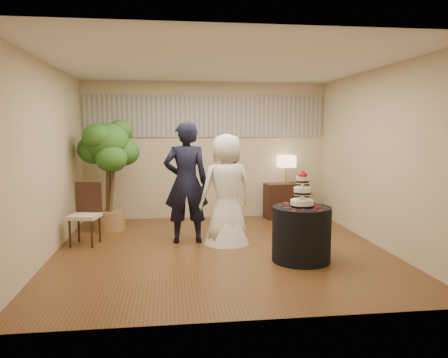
{
  "coord_description": "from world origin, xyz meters",
  "views": [
    {
      "loc": [
        -0.78,
        -6.49,
        1.87
      ],
      "look_at": [
        0.1,
        0.4,
        1.05
      ],
      "focal_mm": 35.0,
      "sensor_mm": 36.0,
      "label": 1
    }
  ],
  "objects": [
    {
      "name": "side_chair",
      "position": [
        -2.12,
        0.57,
        0.5
      ],
      "size": [
        0.54,
        0.55,
        0.99
      ],
      "primitive_type": null,
      "rotation": [
        0.0,
        0.0,
        -0.2
      ],
      "color": "black",
      "rests_on": "floor"
    },
    {
      "name": "ficus_tree",
      "position": [
        -1.87,
        1.59,
        1.03
      ],
      "size": [
        1.37,
        1.37,
        2.06
      ],
      "primitive_type": null,
      "rotation": [
        0.0,
        0.0,
        -2.5
      ],
      "color": "#2E631F",
      "rests_on": "floor"
    },
    {
      "name": "cake_table",
      "position": [
        1.06,
        -0.69,
        0.39
      ],
      "size": [
        0.89,
        0.89,
        0.77
      ],
      "primitive_type": "cylinder",
      "rotation": [
        0.0,
        0.0,
        0.09
      ],
      "color": "black",
      "rests_on": "floor"
    },
    {
      "name": "console",
      "position": [
        1.63,
        2.23,
        0.36
      ],
      "size": [
        0.9,
        0.47,
        0.72
      ],
      "primitive_type": "cube",
      "rotation": [
        0.0,
        0.0,
        0.1
      ],
      "color": "black",
      "rests_on": "floor"
    },
    {
      "name": "wedding_cake",
      "position": [
        1.06,
        -0.69,
        1.03
      ],
      "size": [
        0.32,
        0.32,
        0.51
      ],
      "primitive_type": null,
      "color": "white",
      "rests_on": "cake_table"
    },
    {
      "name": "wall_left",
      "position": [
        -2.5,
        0.0,
        1.4
      ],
      "size": [
        0.06,
        5.0,
        2.8
      ],
      "primitive_type": "cube",
      "color": "#C7B793",
      "rests_on": "ground"
    },
    {
      "name": "wall_back",
      "position": [
        0.0,
        2.5,
        1.4
      ],
      "size": [
        5.0,
        0.06,
        2.8
      ],
      "primitive_type": "cube",
      "color": "#C7B793",
      "rests_on": "ground"
    },
    {
      "name": "groom",
      "position": [
        -0.5,
        0.54,
        0.99
      ],
      "size": [
        0.73,
        0.48,
        1.97
      ],
      "primitive_type": "imported",
      "rotation": [
        0.0,
        0.0,
        3.16
      ],
      "color": "black",
      "rests_on": "floor"
    },
    {
      "name": "ceiling",
      "position": [
        0.0,
        0.0,
        2.8
      ],
      "size": [
        5.0,
        5.0,
        0.0
      ],
      "primitive_type": "cube",
      "color": "white",
      "rests_on": "wall_back"
    },
    {
      "name": "wall_right",
      "position": [
        2.5,
        0.0,
        1.4
      ],
      "size": [
        0.06,
        5.0,
        2.8
      ],
      "primitive_type": "cube",
      "color": "#C7B793",
      "rests_on": "ground"
    },
    {
      "name": "table_lamp",
      "position": [
        1.63,
        2.23,
        1.01
      ],
      "size": [
        0.33,
        0.33,
        0.58
      ],
      "primitive_type": null,
      "color": "#CBB385",
      "rests_on": "console"
    },
    {
      "name": "floor",
      "position": [
        0.0,
        0.0,
        0.0
      ],
      "size": [
        5.0,
        5.0,
        0.0
      ],
      "primitive_type": "cube",
      "color": "brown",
      "rests_on": "ground"
    },
    {
      "name": "bride",
      "position": [
        0.14,
        0.39,
        0.89
      ],
      "size": [
        1.04,
        0.95,
        1.78
      ],
      "primitive_type": "imported",
      "rotation": [
        0.0,
        0.0,
        3.41
      ],
      "color": "white",
      "rests_on": "floor"
    },
    {
      "name": "mural_border",
      "position": [
        0.0,
        2.48,
        2.1
      ],
      "size": [
        4.9,
        0.02,
        0.85
      ],
      "primitive_type": "cube",
      "color": "#9E9A92",
      "rests_on": "wall_back"
    },
    {
      "name": "wall_front",
      "position": [
        0.0,
        -2.5,
        1.4
      ],
      "size": [
        5.0,
        0.06,
        2.8
      ],
      "primitive_type": "cube",
      "color": "#C7B793",
      "rests_on": "ground"
    }
  ]
}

